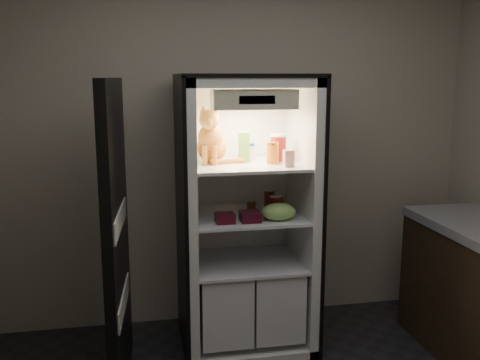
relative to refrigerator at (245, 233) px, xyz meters
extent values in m
plane|color=#A69A8A|center=(0.00, 0.42, 0.56)|extent=(3.60, 0.00, 3.60)
cube|color=white|center=(0.00, 0.29, 0.13)|extent=(0.85, 0.06, 1.85)
cube|color=white|center=(-0.40, -0.03, 0.13)|extent=(0.06, 0.70, 1.85)
cube|color=white|center=(0.40, -0.03, 0.13)|extent=(0.06, 0.70, 1.85)
cube|color=white|center=(0.00, -0.03, 1.03)|extent=(0.85, 0.70, 0.06)
cube|color=white|center=(0.00, -0.03, -0.76)|extent=(0.85, 0.70, 0.06)
cube|color=black|center=(-0.44, -0.03, 0.13)|extent=(0.02, 0.72, 1.87)
cube|color=black|center=(0.44, -0.03, 0.13)|extent=(0.02, 0.72, 1.87)
cube|color=black|center=(0.00, -0.03, 1.07)|extent=(0.90, 0.72, 0.02)
cube|color=white|center=(0.00, -0.06, 0.49)|extent=(0.73, 0.62, 0.02)
cube|color=white|center=(0.00, -0.06, 0.14)|extent=(0.73, 0.62, 0.02)
cube|color=white|center=(-0.18, -0.06, -0.44)|extent=(0.34, 0.58, 0.48)
cube|color=white|center=(0.18, -0.06, -0.44)|extent=(0.34, 0.58, 0.48)
cube|color=white|center=(0.00, -0.06, -0.19)|extent=(0.73, 0.62, 0.02)
cube|color=#EFEAC3|center=(0.00, -0.27, 0.93)|extent=(0.52, 0.18, 0.12)
cube|color=black|center=(0.00, -0.36, 0.93)|extent=(0.22, 0.01, 0.05)
cube|color=black|center=(-0.85, -0.38, 0.13)|extent=(0.12, 0.87, 1.85)
cube|color=white|center=(-0.85, -0.44, -0.24)|extent=(0.10, 0.64, 0.12)
cube|color=white|center=(-0.85, -0.44, 0.26)|extent=(0.10, 0.64, 0.12)
ellipsoid|color=#BE6218|center=(-0.22, 0.06, 0.60)|extent=(0.25, 0.29, 0.21)
ellipsoid|color=#BE6218|center=(-0.24, -0.04, 0.68)|extent=(0.19, 0.18, 0.18)
sphere|color=orange|center=(-0.25, -0.10, 0.80)|extent=(0.16, 0.16, 0.13)
sphere|color=orange|center=(-0.26, -0.15, 0.78)|extent=(0.07, 0.07, 0.06)
cone|color=orange|center=(-0.29, -0.08, 0.86)|extent=(0.06, 0.06, 0.06)
cone|color=orange|center=(-0.21, -0.10, 0.86)|extent=(0.06, 0.06, 0.06)
cylinder|color=#BE6218|center=(-0.28, -0.09, 0.56)|extent=(0.03, 0.03, 0.13)
cylinder|color=#BE6218|center=(-0.22, -0.11, 0.56)|extent=(0.03, 0.03, 0.13)
cylinder|color=#BE6218|center=(-0.13, -0.05, 0.52)|extent=(0.24, 0.08, 0.03)
cylinder|color=#268D35|center=(-0.01, 0.00, 0.59)|extent=(0.08, 0.08, 0.19)
cylinder|color=#268D35|center=(-0.01, 0.00, 0.69)|extent=(0.08, 0.08, 0.02)
cylinder|color=white|center=(0.04, 0.08, 0.55)|extent=(0.08, 0.08, 0.10)
cylinder|color=blue|center=(0.04, 0.08, 0.61)|extent=(0.08, 0.08, 0.02)
cylinder|color=maroon|center=(0.17, -0.11, 0.56)|extent=(0.08, 0.08, 0.13)
cylinder|color=gold|center=(0.17, -0.11, 0.63)|extent=(0.08, 0.08, 0.01)
cylinder|color=#A6161B|center=(0.23, 0.00, 0.58)|extent=(0.11, 0.11, 0.17)
cylinder|color=white|center=(0.23, 0.00, 0.67)|extent=(0.11, 0.11, 0.01)
cube|color=white|center=(0.24, -0.24, 0.55)|extent=(0.06, 0.06, 0.11)
cylinder|color=black|center=(0.19, 0.05, 0.21)|extent=(0.07, 0.07, 0.13)
cylinder|color=#B2B2B2|center=(0.19, 0.05, 0.28)|extent=(0.07, 0.07, 0.00)
cylinder|color=black|center=(0.22, -0.07, 0.21)|extent=(0.06, 0.06, 0.12)
cylinder|color=#B2B2B2|center=(0.22, -0.07, 0.27)|extent=(0.07, 0.07, 0.00)
cylinder|color=black|center=(0.18, -0.12, 0.21)|extent=(0.07, 0.07, 0.13)
cylinder|color=#B2B2B2|center=(0.18, -0.12, 0.28)|extent=(0.07, 0.07, 0.00)
cylinder|color=#4F2916|center=(0.05, 0.01, 0.18)|extent=(0.06, 0.06, 0.07)
cylinder|color=#B2B2B2|center=(0.05, 0.01, 0.23)|extent=(0.06, 0.06, 0.01)
ellipsoid|color=#80B654|center=(0.17, -0.24, 0.20)|extent=(0.22, 0.16, 0.11)
cube|color=#520D21|center=(-0.18, -0.24, 0.18)|extent=(0.12, 0.12, 0.06)
cube|color=#520D21|center=(-0.01, -0.24, 0.18)|extent=(0.13, 0.13, 0.06)
camera|label=1|loc=(-0.72, -3.49, 1.06)|focal=40.00mm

